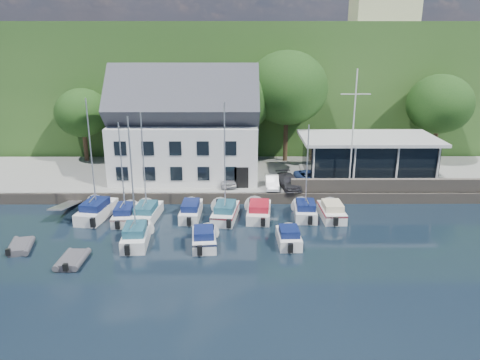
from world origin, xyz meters
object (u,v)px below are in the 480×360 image
(boat_r1_4, at_px, (225,168))
(car_white, at_px, (272,182))
(dinghy_0, at_px, (21,245))
(car_dgrey, at_px, (289,181))
(boat_r1_6, at_px, (307,167))
(dinghy_1, at_px, (72,259))
(boat_r1_7, at_px, (332,210))
(boat_r2_2, at_px, (204,237))
(harbor_building, at_px, (185,133))
(boat_r1_3, at_px, (191,209))
(car_silver, at_px, (227,179))
(boat_r1_2, at_px, (144,170))
(boat_r2_1, at_px, (132,183))
(car_blue, at_px, (310,177))
(boat_r1_5, at_px, (259,209))
(club_pavilion, at_px, (367,157))
(boat_r1_1, at_px, (122,172))
(boat_r1_0, at_px, (92,162))
(flagpole, at_px, (353,131))
(boat_r2_3, at_px, (289,235))

(boat_r1_4, bearing_deg, car_white, 58.50)
(boat_r1_4, height_order, dinghy_0, boat_r1_4)
(car_dgrey, relative_size, boat_r1_6, 0.46)
(car_dgrey, relative_size, dinghy_1, 1.40)
(car_dgrey, bearing_deg, boat_r1_7, -69.86)
(car_dgrey, distance_m, boat_r2_2, 12.63)
(harbor_building, xyz_separation_m, boat_r2_2, (2.71, -14.23, -4.65))
(boat_r1_3, relative_size, boat_r1_4, 0.69)
(car_silver, height_order, car_white, car_silver)
(boat_r1_2, bearing_deg, boat_r2_1, -83.40)
(car_dgrey, xyz_separation_m, car_blue, (2.15, 1.31, 0.01))
(boat_r1_2, distance_m, boat_r1_5, 9.99)
(boat_r2_2, xyz_separation_m, dinghy_0, (-13.08, -0.59, -0.38))
(club_pavilion, relative_size, boat_r1_1, 1.61)
(boat_r1_6, bearing_deg, boat_r1_1, -174.32)
(car_white, bearing_deg, car_blue, 21.72)
(harbor_building, relative_size, car_dgrey, 3.52)
(car_white, relative_size, dinghy_0, 1.21)
(car_silver, xyz_separation_m, boat_r1_1, (-8.23, -6.22, 2.50))
(harbor_building, distance_m, boat_r1_3, 9.85)
(car_white, relative_size, boat_r1_1, 0.41)
(dinghy_1, bearing_deg, club_pavilion, 36.02)
(boat_r2_1, bearing_deg, boat_r1_2, 87.67)
(dinghy_1, bearing_deg, boat_r1_7, 24.57)
(harbor_building, distance_m, boat_r1_5, 12.13)
(boat_r1_0, bearing_deg, harbor_building, 62.24)
(club_pavilion, height_order, boat_r1_3, club_pavilion)
(harbor_building, relative_size, boat_r2_1, 1.54)
(car_white, bearing_deg, boat_r2_1, -135.82)
(boat_r1_5, bearing_deg, boat_r2_1, -146.01)
(harbor_building, height_order, club_pavilion, harbor_building)
(harbor_building, height_order, boat_r2_2, harbor_building)
(dinghy_1, bearing_deg, dinghy_0, 155.72)
(flagpole, distance_m, boat_r2_2, 17.11)
(boat_r1_4, bearing_deg, flagpole, 30.70)
(dinghy_1, bearing_deg, car_dgrey, 41.03)
(harbor_building, height_order, boat_r1_4, harbor_building)
(car_silver, bearing_deg, boat_r1_5, -73.83)
(harbor_building, bearing_deg, boat_r1_5, -51.69)
(boat_r2_1, relative_size, boat_r2_3, 2.07)
(car_dgrey, bearing_deg, boat_r1_1, -170.64)
(boat_r2_3, bearing_deg, flagpole, 53.76)
(boat_r1_1, bearing_deg, boat_r1_7, -1.02)
(boat_r1_1, bearing_deg, boat_r1_0, 164.76)
(dinghy_0, relative_size, dinghy_1, 0.96)
(dinghy_0, bearing_deg, boat_r2_1, -5.28)
(club_pavilion, bearing_deg, boat_r2_2, -138.08)
(boat_r1_0, xyz_separation_m, boat_r1_5, (13.61, -0.07, -4.08))
(car_dgrey, bearing_deg, boat_r1_3, -163.25)
(club_pavilion, height_order, boat_r1_5, club_pavilion)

